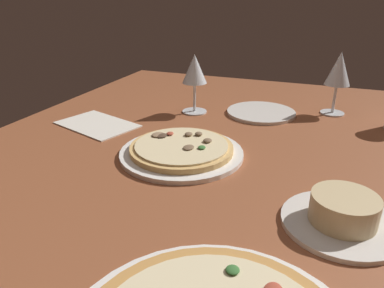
{
  "coord_description": "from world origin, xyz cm",
  "views": [
    {
      "loc": [
        65.88,
        22.97,
        37.47
      ],
      "look_at": [
        -0.02,
        -2.41,
        7.0
      ],
      "focal_mm": 34.06,
      "sensor_mm": 36.0,
      "label": 1
    }
  ],
  "objects_px": {
    "wine_glass_near": "(339,71)",
    "side_plate": "(261,112)",
    "paper_menu": "(97,124)",
    "ramekin_on_saucer": "(343,214)",
    "pizza_main": "(182,150)",
    "wine_glass_far": "(195,71)"
  },
  "relations": [
    {
      "from": "pizza_main",
      "to": "ramekin_on_saucer",
      "type": "distance_m",
      "value": 0.36
    },
    {
      "from": "side_plate",
      "to": "pizza_main",
      "type": "bearing_deg",
      "value": -17.36
    },
    {
      "from": "ramekin_on_saucer",
      "to": "side_plate",
      "type": "relative_size",
      "value": 0.93
    },
    {
      "from": "wine_glass_near",
      "to": "side_plate",
      "type": "relative_size",
      "value": 0.9
    },
    {
      "from": "pizza_main",
      "to": "wine_glass_far",
      "type": "bearing_deg",
      "value": -164.68
    },
    {
      "from": "wine_glass_far",
      "to": "wine_glass_near",
      "type": "height_order",
      "value": "wine_glass_near"
    },
    {
      "from": "ramekin_on_saucer",
      "to": "side_plate",
      "type": "bearing_deg",
      "value": -155.75
    },
    {
      "from": "ramekin_on_saucer",
      "to": "wine_glass_far",
      "type": "relative_size",
      "value": 1.09
    },
    {
      "from": "wine_glass_near",
      "to": "pizza_main",
      "type": "bearing_deg",
      "value": -35.45
    },
    {
      "from": "paper_menu",
      "to": "ramekin_on_saucer",
      "type": "bearing_deg",
      "value": 86.45
    },
    {
      "from": "ramekin_on_saucer",
      "to": "wine_glass_far",
      "type": "xyz_separation_m",
      "value": [
        -0.43,
        -0.4,
        0.1
      ]
    },
    {
      "from": "pizza_main",
      "to": "wine_glass_far",
      "type": "distance_m",
      "value": 0.32
    },
    {
      "from": "ramekin_on_saucer",
      "to": "wine_glass_far",
      "type": "bearing_deg",
      "value": -137.02
    },
    {
      "from": "paper_menu",
      "to": "wine_glass_near",
      "type": "bearing_deg",
      "value": 137.32
    },
    {
      "from": "ramekin_on_saucer",
      "to": "wine_glass_far",
      "type": "height_order",
      "value": "wine_glass_far"
    },
    {
      "from": "wine_glass_near",
      "to": "paper_menu",
      "type": "relative_size",
      "value": 0.85
    },
    {
      "from": "pizza_main",
      "to": "paper_menu",
      "type": "height_order",
      "value": "pizza_main"
    },
    {
      "from": "wine_glass_near",
      "to": "side_plate",
      "type": "distance_m",
      "value": 0.24
    },
    {
      "from": "wine_glass_far",
      "to": "side_plate",
      "type": "distance_m",
      "value": 0.22
    },
    {
      "from": "pizza_main",
      "to": "side_plate",
      "type": "xyz_separation_m",
      "value": [
        -0.34,
        0.11,
        -0.01
      ]
    },
    {
      "from": "side_plate",
      "to": "wine_glass_near",
      "type": "bearing_deg",
      "value": 112.14
    },
    {
      "from": "side_plate",
      "to": "paper_menu",
      "type": "relative_size",
      "value": 0.95
    }
  ]
}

